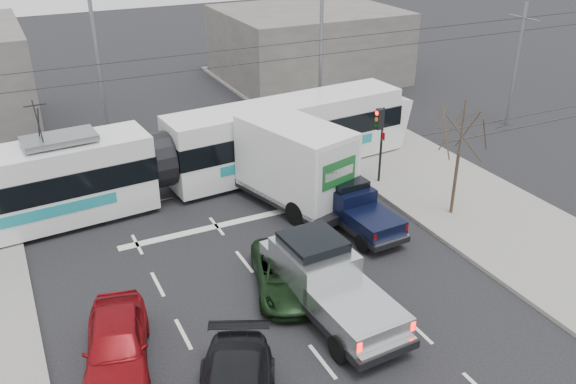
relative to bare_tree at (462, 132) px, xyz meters
name	(u,v)px	position (x,y,z in m)	size (l,w,h in m)	color
ground	(323,293)	(-7.60, -2.50, -3.79)	(120.00, 120.00, 0.00)	black
sidewalk_right	(519,233)	(1.40, -2.50, -3.72)	(6.00, 60.00, 0.15)	gray
rails	(221,181)	(-7.60, 7.50, -3.78)	(60.00, 1.60, 0.03)	#33302D
building_right	(308,45)	(4.40, 21.50, -1.29)	(12.00, 10.00, 5.00)	slate
bare_tree	(462,132)	(0.00, 0.00, 0.00)	(2.40, 2.40, 5.00)	#47382B
traffic_signal	(380,129)	(-1.13, 4.00, -1.05)	(0.44, 0.44, 3.60)	black
street_lamp_near	(318,42)	(-0.29, 11.50, 1.32)	(2.38, 0.25, 9.00)	slate
street_lamp_far	(93,57)	(-11.79, 13.50, 1.32)	(2.38, 0.25, 9.00)	slate
catenary	(217,103)	(-7.60, 7.50, 0.09)	(60.00, 0.20, 7.00)	black
tram	(158,161)	(-10.65, 6.96, -1.97)	(25.34, 4.61, 5.15)	silver
silver_pickup	(325,279)	(-7.97, -3.23, -2.67)	(2.50, 6.34, 2.27)	black
box_truck	(285,162)	(-5.72, 4.38, -1.93)	(4.50, 7.95, 3.77)	black
navy_pickup	(354,206)	(-4.27, 0.97, -2.84)	(2.01, 4.69, 1.94)	black
green_car	(285,274)	(-8.68, -1.71, -3.18)	(2.04, 4.41, 1.23)	black
red_car	(117,344)	(-14.68, -3.00, -3.03)	(1.79, 4.45, 1.52)	maroon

